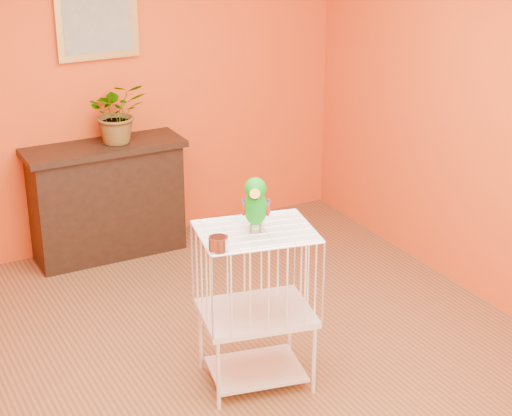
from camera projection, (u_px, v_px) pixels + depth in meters
ground at (236, 379)px, 5.09m from camera, size 4.50×4.50×0.00m
room_shell at (233, 123)px, 4.50m from camera, size 4.50×4.50×4.50m
console_cabinet at (107, 200)px, 6.56m from camera, size 1.21×0.43×0.90m
potted_plant at (119, 120)px, 6.36m from camera, size 0.49×0.53×0.36m
framed_picture at (97, 25)px, 6.25m from camera, size 0.62×0.04×0.50m
birdcage at (256, 305)px, 4.89m from camera, size 0.71×0.60×0.97m
feed_cup at (218, 243)px, 4.45m from camera, size 0.10×0.10×0.07m
parrot at (256, 204)px, 4.63m from camera, size 0.22×0.29×0.33m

